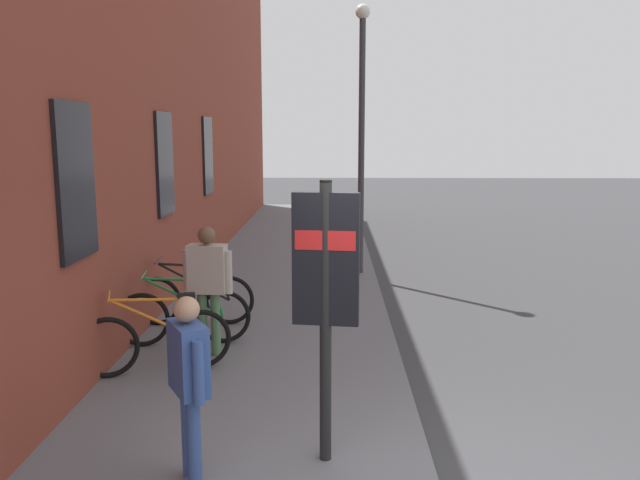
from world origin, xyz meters
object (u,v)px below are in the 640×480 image
at_px(bicycle_leaning_wall, 156,341).
at_px(pedestrian_near_bus, 189,370).
at_px(bicycle_by_door, 194,299).
at_px(pedestrian_by_facade, 208,277).
at_px(bicycle_under_window, 184,316).
at_px(transit_info_sign, 326,278).
at_px(street_lamp, 362,117).

xyz_separation_m(bicycle_leaning_wall, pedestrian_near_bus, (-2.30, -0.92, 0.54)).
relative_size(bicycle_leaning_wall, bicycle_by_door, 0.96).
height_order(pedestrian_near_bus, pedestrian_by_facade, pedestrian_by_facade).
xyz_separation_m(bicycle_leaning_wall, bicycle_by_door, (1.89, -0.04, 0.00)).
height_order(bicycle_under_window, pedestrian_by_facade, pedestrian_by_facade).
relative_size(bicycle_leaning_wall, pedestrian_near_bus, 1.12).
bearing_deg(pedestrian_near_bus, transit_info_sign, -71.57).
bearing_deg(pedestrian_by_facade, transit_info_sign, -150.10).
distance_m(bicycle_under_window, pedestrian_near_bus, 3.45).
distance_m(bicycle_leaning_wall, transit_info_sign, 3.03).
height_order(bicycle_by_door, transit_info_sign, transit_info_sign).
relative_size(bicycle_by_door, pedestrian_near_bus, 1.16).
xyz_separation_m(bicycle_by_door, pedestrian_by_facade, (-1.25, -0.47, 0.61)).
distance_m(bicycle_under_window, bicycle_by_door, 0.89).
bearing_deg(pedestrian_near_bus, bicycle_by_door, 11.85).
distance_m(bicycle_under_window, street_lamp, 5.75).
bearing_deg(bicycle_leaning_wall, pedestrian_near_bus, -158.28).
relative_size(bicycle_by_door, transit_info_sign, 0.74).
xyz_separation_m(bicycle_under_window, transit_info_sign, (-2.95, -1.89, 1.21)).
xyz_separation_m(bicycle_under_window, pedestrian_by_facade, (-0.36, -0.41, 0.61)).
distance_m(transit_info_sign, street_lamp, 7.54).
bearing_deg(bicycle_leaning_wall, pedestrian_by_facade, -37.94).
xyz_separation_m(bicycle_by_door, pedestrian_near_bus, (-4.19, -0.88, 0.54)).
bearing_deg(pedestrian_near_bus, bicycle_leaning_wall, 21.72).
distance_m(bicycle_by_door, pedestrian_near_bus, 4.32).
bearing_deg(street_lamp, bicycle_by_door, 144.02).
height_order(transit_info_sign, pedestrian_near_bus, transit_info_sign).
relative_size(bicycle_leaning_wall, street_lamp, 0.33).
bearing_deg(bicycle_leaning_wall, transit_info_sign, -134.32).
height_order(bicycle_leaning_wall, bicycle_under_window, same).
bearing_deg(street_lamp, bicycle_leaning_wall, 154.37).
distance_m(bicycle_leaning_wall, pedestrian_near_bus, 2.53).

